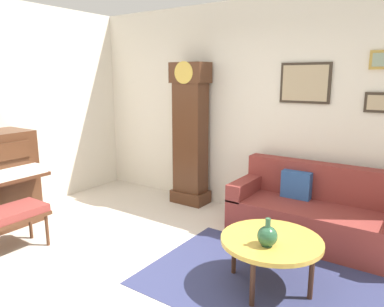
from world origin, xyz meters
TOP-DOWN VIEW (x-y plane):
  - ground_plane at (0.00, 0.00)m, footprint 6.40×6.00m
  - wall_back at (0.02, 2.40)m, footprint 5.30×0.13m
  - area_rug at (0.98, 0.75)m, footprint 2.10×1.50m
  - piano_bench at (-1.43, -0.21)m, footprint 0.42×0.70m
  - grandfather_clock at (-0.79, 2.14)m, footprint 0.52×0.34m
  - couch at (1.12, 1.92)m, footprint 1.90×0.80m
  - coffee_table at (1.05, 0.74)m, footprint 0.88×0.88m
  - green_jug at (1.07, 0.59)m, footprint 0.17×0.17m

SIDE VIEW (x-z plane):
  - ground_plane at x=0.00m, z-range -0.10..0.00m
  - area_rug at x=0.98m, z-range 0.00..0.01m
  - couch at x=1.12m, z-range -0.11..0.73m
  - piano_bench at x=-1.43m, z-range 0.17..0.65m
  - coffee_table at x=1.05m, z-range 0.19..0.64m
  - green_jug at x=1.07m, z-range 0.42..0.66m
  - grandfather_clock at x=-0.79m, z-range -0.05..1.98m
  - wall_back at x=0.02m, z-range 0.00..2.80m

